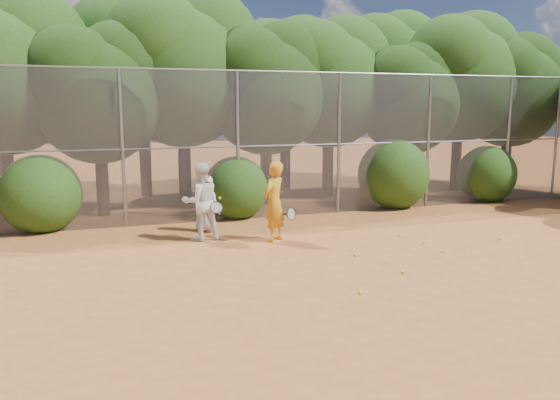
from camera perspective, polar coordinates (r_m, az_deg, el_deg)
name	(u,v)px	position (r m, az deg, el deg)	size (l,w,h in m)	color
ground	(378,280)	(10.04, 10.21, -8.19)	(80.00, 80.00, 0.00)	#AC5B27
fence_back	(269,144)	(15.06, -1.18, 5.89)	(20.05, 0.09, 4.03)	gray
tree_1	(1,65)	(17.03, -27.13, 12.41)	(4.64, 4.03, 6.35)	black
tree_2	(99,87)	(16.15, -18.39, 11.11)	(3.99, 3.47, 5.47)	black
tree_3	(183,62)	(17.43, -10.06, 13.98)	(4.89, 4.26, 6.70)	black
tree_4	(267,84)	(17.38, -1.35, 12.03)	(4.19, 3.64, 5.73)	black
tree_5	(330,77)	(19.04, 5.27, 12.67)	(4.51, 3.92, 6.17)	black
tree_6	(409,94)	(19.31, 13.37, 10.69)	(3.86, 3.36, 5.29)	black
tree_7	(461,72)	(21.27, 18.43, 12.54)	(4.77, 4.14, 6.53)	black
tree_8	(511,86)	(22.27, 23.01, 10.92)	(4.25, 3.70, 5.82)	black
tree_10	(143,59)	(19.50, -14.12, 14.06)	(5.15, 4.48, 7.06)	black
tree_11	(287,76)	(20.16, 0.70, 12.87)	(4.64, 4.03, 6.35)	black
tree_12	(388,69)	(22.62, 11.26, 13.23)	(5.02, 4.37, 6.88)	black
bush_0	(40,191)	(14.81, -23.76, 0.90)	(2.00, 2.00, 2.00)	#1F4210
bush_1	(236,185)	(15.23, -4.67, 1.55)	(1.80, 1.80, 1.80)	#1F4210
bush_2	(393,171)	(17.13, 11.77, 2.96)	(2.20, 2.20, 2.20)	#1F4210
bush_3	(487,172)	(19.17, 20.80, 2.78)	(1.90, 1.90, 1.90)	#1F4210
player_yellow	(274,202)	(12.44, -0.64, -0.18)	(0.89, 0.77, 1.84)	orange
player_teen	(206,203)	(13.57, -7.72, -0.33)	(0.81, 0.79, 1.43)	silver
player_white	(201,202)	(12.67, -8.27, -0.19)	(0.96, 0.79, 1.80)	white
ball_0	(443,251)	(12.12, 16.66, -5.15)	(0.07, 0.07, 0.07)	#BACF25
ball_1	(424,243)	(12.75, 14.79, -4.33)	(0.07, 0.07, 0.07)	#BACF25
ball_2	(402,272)	(10.45, 12.68, -7.34)	(0.07, 0.07, 0.07)	#BACF25
ball_3	(499,239)	(13.67, 21.93, -3.78)	(0.07, 0.07, 0.07)	#BACF25
ball_4	(355,255)	(11.46, 7.88, -5.68)	(0.07, 0.07, 0.07)	#BACF25
ball_5	(399,235)	(13.36, 12.34, -3.59)	(0.07, 0.07, 0.07)	#BACF25
ball_6	(360,292)	(9.23, 8.36, -9.52)	(0.07, 0.07, 0.07)	#BACF25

